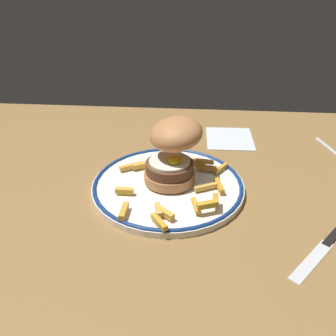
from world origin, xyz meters
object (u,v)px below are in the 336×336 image
at_px(knife, 327,243).
at_px(napkin, 230,138).
at_px(burger, 172,149).
at_px(dinner_plate, 168,185).

bearing_deg(knife, napkin, 108.91).
height_order(burger, napkin, burger).
relative_size(knife, napkin, 1.18).
bearing_deg(napkin, knife, -71.09).
relative_size(burger, napkin, 1.14).
xyz_separation_m(knife, napkin, (-0.12, 0.36, -0.00)).
height_order(dinner_plate, knife, dinner_plate).
distance_m(dinner_plate, knife, 0.29).
xyz_separation_m(burger, napkin, (0.13, 0.21, -0.07)).
height_order(dinner_plate, burger, burger).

